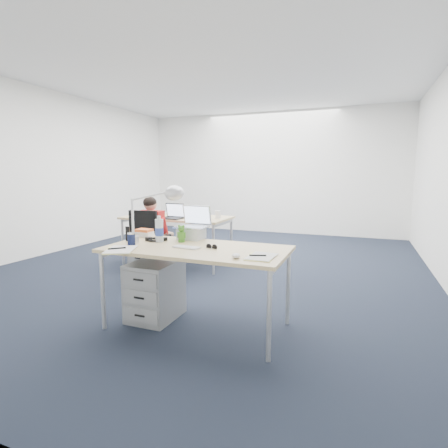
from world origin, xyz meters
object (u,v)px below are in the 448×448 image
object	(u,v)px
drawer_pedestal_far	(147,245)
bear_figurine	(181,233)
sunglasses	(212,247)
office_chair	(150,259)
wireless_keyboard	(187,247)
far_cup	(218,214)
headphones	(156,239)
book_stack	(144,233)
desk_lamp	(148,214)
seated_person	(156,236)
computer_mouse	(236,256)
water_bottle	(159,229)
cordless_phone	(128,234)
drawer_pedestal_near	(155,290)
desk_near	(196,253)
desk_far	(177,220)
silver_laptop	(191,223)
can_koozie	(131,239)
dark_laptop	(171,211)

from	to	relation	value
drawer_pedestal_far	bear_figurine	distance (m)	2.30
sunglasses	office_chair	bearing A→B (deg)	152.26
wireless_keyboard	far_cup	world-z (taller)	far_cup
headphones	wireless_keyboard	bearing A→B (deg)	-44.61
office_chair	sunglasses	bearing A→B (deg)	-45.00
book_stack	desk_lamp	xyz separation A→B (m)	(0.29, -0.35, 0.24)
seated_person	computer_mouse	world-z (taller)	seated_person
water_bottle	cordless_phone	size ratio (longest dim) A/B	1.78
far_cup	sunglasses	bearing A→B (deg)	-69.01
office_chair	drawer_pedestal_near	size ratio (longest dim) A/B	1.67
computer_mouse	bear_figurine	world-z (taller)	bear_figurine
book_stack	computer_mouse	bearing A→B (deg)	-24.09
water_bottle	sunglasses	size ratio (longest dim) A/B	2.21
desk_near	cordless_phone	bearing A→B (deg)	177.40
drawer_pedestal_near	computer_mouse	distance (m)	1.06
desk_far	drawer_pedestal_near	world-z (taller)	desk_far
silver_laptop	office_chair	bearing A→B (deg)	143.16
silver_laptop	far_cup	size ratio (longest dim) A/B	2.87
water_bottle	cordless_phone	bearing A→B (deg)	-167.92
wireless_keyboard	computer_mouse	xyz separation A→B (m)	(0.53, -0.19, 0.01)
desk_near	can_koozie	bearing A→B (deg)	-167.36
sunglasses	computer_mouse	bearing A→B (deg)	-27.87
book_stack	headphones	bearing A→B (deg)	-32.04
desk_near	headphones	xyz separation A→B (m)	(-0.50, 0.14, 0.06)
water_bottle	drawer_pedestal_far	bearing A→B (deg)	127.16
can_koozie	book_stack	size ratio (longest dim) A/B	0.67
book_stack	seated_person	bearing A→B (deg)	116.41
can_koozie	seated_person	bearing A→B (deg)	114.48
desk_near	far_cup	xyz separation A→B (m)	(-0.61, 1.96, 0.10)
can_koozie	dark_laptop	xyz separation A→B (m)	(-0.63, 1.80, 0.06)
headphones	cordless_phone	bearing A→B (deg)	-177.37
can_koozie	sunglasses	world-z (taller)	can_koozie
office_chair	cordless_phone	bearing A→B (deg)	-72.47
drawer_pedestal_far	drawer_pedestal_near	bearing A→B (deg)	-54.30
desk_far	sunglasses	bearing A→B (deg)	-53.70
desk_near	desk_lamp	world-z (taller)	desk_lamp
seated_person	cordless_phone	bearing A→B (deg)	-69.53
wireless_keyboard	sunglasses	bearing A→B (deg)	22.98
silver_laptop	sunglasses	world-z (taller)	silver_laptop
desk_near	headphones	size ratio (longest dim) A/B	7.35
silver_laptop	seated_person	bearing A→B (deg)	138.07
drawer_pedestal_near	sunglasses	xyz separation A→B (m)	(0.60, -0.02, 0.47)
seated_person	computer_mouse	bearing A→B (deg)	-42.55
book_stack	office_chair	bearing A→B (deg)	120.35
sunglasses	desk_lamp	world-z (taller)	desk_lamp
desk_lamp	seated_person	bearing A→B (deg)	104.09
desk_near	book_stack	world-z (taller)	book_stack
office_chair	cordless_phone	world-z (taller)	office_chair
seated_person	water_bottle	size ratio (longest dim) A/B	4.30
desk_near	computer_mouse	bearing A→B (deg)	-28.04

